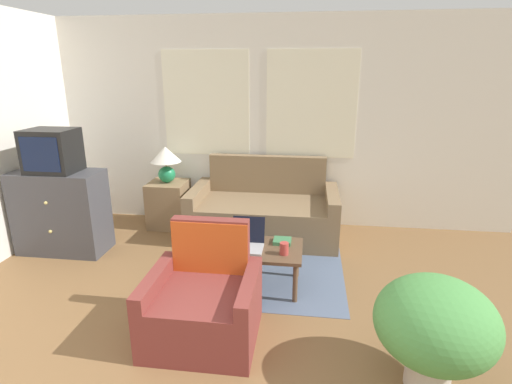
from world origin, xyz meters
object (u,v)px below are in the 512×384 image
(laptop, at_px, (247,241))
(snack_bowl, at_px, (216,241))
(television, at_px, (52,151))
(cup_navy, at_px, (284,249))
(armchair, at_px, (204,304))
(coffee_table, at_px, (246,251))
(couch, at_px, (264,213))
(book_red, at_px, (282,241))
(potted_plant, at_px, (435,325))
(table_lamp, at_px, (166,159))

(laptop, relative_size, snack_bowl, 2.07)
(television, bearing_deg, snack_bowl, -14.71)
(television, relative_size, laptop, 1.59)
(cup_navy, relative_size, snack_bowl, 0.72)
(armchair, distance_m, coffee_table, 0.79)
(coffee_table, xyz_separation_m, snack_bowl, (-0.29, 0.00, 0.08))
(couch, distance_m, armchair, 2.00)
(couch, distance_m, laptop, 1.25)
(television, bearing_deg, cup_navy, -13.38)
(laptop, bearing_deg, cup_navy, -16.74)
(coffee_table, bearing_deg, television, 167.13)
(book_red, bearing_deg, coffee_table, -157.60)
(laptop, height_order, snack_bowl, laptop)
(television, xyz_separation_m, book_red, (2.47, -0.36, -0.73))
(cup_navy, height_order, potted_plant, potted_plant)
(potted_plant, bearing_deg, couch, 119.64)
(television, height_order, coffee_table, television)
(armchair, bearing_deg, television, 147.31)
(snack_bowl, bearing_deg, armchair, -83.84)
(couch, distance_m, book_red, 1.15)
(table_lamp, distance_m, laptop, 1.90)
(armchair, height_order, book_red, armchair)
(armchair, height_order, television, television)
(table_lamp, distance_m, book_red, 2.04)
(cup_navy, bearing_deg, coffee_table, 163.59)
(table_lamp, bearing_deg, couch, -6.15)
(armchair, bearing_deg, book_red, 59.16)
(coffee_table, distance_m, book_red, 0.36)
(cup_navy, relative_size, book_red, 0.65)
(couch, distance_m, snack_bowl, 1.28)
(coffee_table, bearing_deg, armchair, -105.20)
(book_red, height_order, potted_plant, potted_plant)
(television, distance_m, potted_plant, 3.90)
(couch, relative_size, book_red, 10.43)
(table_lamp, bearing_deg, coffee_table, -48.13)
(book_red, bearing_deg, television, 171.81)
(laptop, bearing_deg, potted_plant, -39.05)
(couch, distance_m, cup_navy, 1.39)
(couch, xyz_separation_m, coffee_table, (-0.03, -1.24, 0.07))
(snack_bowl, relative_size, book_red, 0.90)
(potted_plant, bearing_deg, table_lamp, 136.38)
(couch, xyz_separation_m, television, (-2.17, -0.75, 0.87))
(laptop, distance_m, cup_navy, 0.36)
(television, xyz_separation_m, potted_plant, (3.50, -1.58, -0.69))
(couch, relative_size, armchair, 2.06)
(armchair, relative_size, book_red, 5.06)
(book_red, bearing_deg, couch, 104.96)
(coffee_table, bearing_deg, snack_bowl, 179.57)
(television, bearing_deg, armchair, -32.69)
(laptop, xyz_separation_m, book_red, (0.31, 0.14, -0.04))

